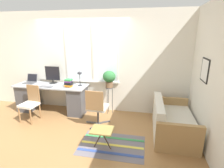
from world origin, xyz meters
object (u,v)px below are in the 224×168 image
keyboard (46,87)px  book_stack (69,83)px  monitor (53,75)px  office_chair_swivel (97,107)px  desk_chair_wooden (31,102)px  plant_stand (109,92)px  couch_loveseat (171,123)px  folding_stool (102,131)px  laptop (31,81)px  desk_lamp (80,75)px  mouse (56,87)px  potted_plant (109,78)px

keyboard → book_stack: size_ratio=1.63×
monitor → office_chair_swivel: size_ratio=0.52×
desk_chair_wooden → plant_stand: desk_chair_wooden is taller
book_stack → couch_loveseat: 2.68m
office_chair_swivel → book_stack: bearing=-25.3°
monitor → folding_stool: size_ratio=1.15×
laptop → keyboard: laptop is taller
desk_lamp → folding_stool: (0.97, -1.46, -0.69)m
monitor → mouse: (0.28, -0.38, -0.22)m
book_stack → keyboard: bearing=-169.2°
desk_lamp → couch_loveseat: desk_lamp is taller
keyboard → mouse: mouse is taller
couch_loveseat → monitor: bearing=76.3°
keyboard → plant_stand: bearing=13.3°
plant_stand → monitor: bearing=179.9°
mouse → keyboard: bearing=179.5°
keyboard → folding_stool: (1.80, -1.17, -0.41)m
laptop → office_chair_swivel: laptop is taller
office_chair_swivel → folding_stool: bearing=114.9°
potted_plant → laptop: bearing=-177.7°
laptop → folding_stool: laptop is taller
keyboard → folding_stool: 2.19m
keyboard → potted_plant: size_ratio=0.78×
potted_plant → mouse: bearing=-164.1°
mouse → book_stack: (0.31, 0.11, 0.09)m
laptop → couch_loveseat: laptop is taller
monitor → plant_stand: bearing=-0.1°
desk_chair_wooden → keyboard: bearing=63.0°
plant_stand → potted_plant: bearing=-45.0°
mouse → potted_plant: potted_plant is taller
office_chair_swivel → desk_chair_wooden: bearing=3.2°
book_stack → desk_chair_wooden: (-0.82, -0.49, -0.41)m
keyboard → office_chair_swivel: (1.47, -0.36, -0.30)m
mouse → desk_chair_wooden: desk_chair_wooden is taller
plant_stand → potted_plant: 0.40m
potted_plant → monitor: bearing=179.9°
keyboard → desk_lamp: size_ratio=0.90×
office_chair_swivel → plant_stand: bearing=-97.9°
desk_lamp → folding_stool: 1.88m
folding_stool → desk_chair_wooden: bearing=158.8°
laptop → office_chair_swivel: bearing=-17.0°
desk_lamp → desk_chair_wooden: (-1.07, -0.67, -0.59)m
mouse → couch_loveseat: size_ratio=0.05×
couch_loveseat → plant_stand: bearing=63.5°
desk_chair_wooden → couch_loveseat: (3.39, -0.01, -0.20)m
folding_stool → book_stack: bearing=133.6°
keyboard → book_stack: 0.60m
couch_loveseat → folding_stool: 1.56m
keyboard → plant_stand: 1.66m
plant_stand → mouse: bearing=-164.1°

